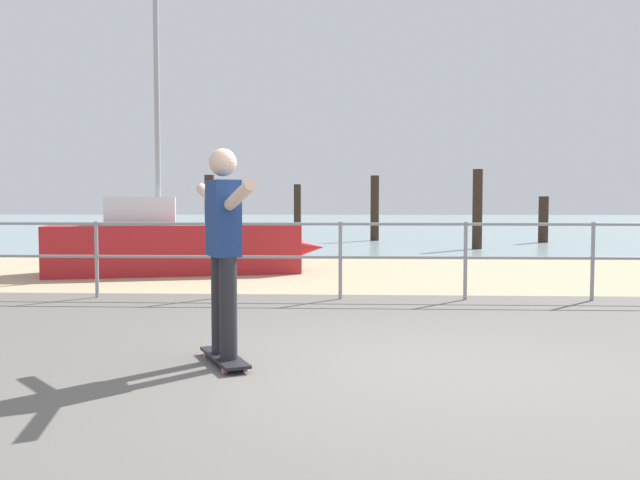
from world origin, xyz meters
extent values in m
cube|color=#605B56|center=(0.00, -1.00, 0.00)|extent=(24.00, 10.00, 0.04)
cube|color=tan|center=(0.00, 7.00, 0.00)|extent=(24.00, 6.00, 0.04)
cube|color=#849EA3|center=(0.00, 35.00, 0.00)|extent=(72.00, 50.00, 0.04)
cylinder|color=gray|center=(-3.77, 3.60, 0.53)|extent=(0.05, 0.05, 1.05)
cylinder|color=gray|center=(-2.13, 3.60, 0.53)|extent=(0.05, 0.05, 1.05)
cylinder|color=gray|center=(-0.48, 3.60, 0.53)|extent=(0.05, 0.05, 1.05)
cylinder|color=gray|center=(1.17, 3.60, 0.53)|extent=(0.05, 0.05, 1.05)
cylinder|color=gray|center=(2.81, 3.60, 0.53)|extent=(0.05, 0.05, 1.05)
cylinder|color=gray|center=(-2.13, 3.60, 1.02)|extent=(13.17, 0.04, 0.04)
cylinder|color=gray|center=(-2.13, 3.60, 0.58)|extent=(13.17, 0.04, 0.04)
cube|color=#B21E23|center=(-3.52, 6.70, 0.45)|extent=(4.61, 2.43, 0.90)
cone|color=#B21E23|center=(-1.38, 7.24, 0.45)|extent=(1.25, 1.01, 0.77)
cylinder|color=#9EA0A5|center=(-3.81, 6.63, 3.29)|extent=(0.10, 0.10, 4.78)
cube|color=silver|center=(-4.10, 6.56, 1.15)|extent=(1.38, 1.17, 0.50)
cube|color=black|center=(-1.36, 0.05, 0.07)|extent=(0.54, 0.80, 0.02)
cylinder|color=#E5598C|center=(-1.16, -0.16, 0.03)|extent=(0.05, 0.07, 0.06)
cylinder|color=#E5598C|center=(-1.30, -0.24, 0.03)|extent=(0.05, 0.07, 0.06)
cylinder|color=#E5598C|center=(-1.41, 0.34, 0.03)|extent=(0.05, 0.07, 0.06)
cylinder|color=#E5598C|center=(-1.55, 0.27, 0.03)|extent=(0.05, 0.07, 0.06)
cylinder|color=#26262B|center=(-1.30, -0.06, 0.48)|extent=(0.14, 0.14, 0.80)
cylinder|color=#26262B|center=(-1.41, 0.16, 0.48)|extent=(0.14, 0.14, 0.80)
cube|color=navy|center=(-1.36, 0.05, 1.18)|extent=(0.34, 0.41, 0.60)
sphere|color=beige|center=(-1.36, 0.05, 1.62)|extent=(0.22, 0.22, 0.22)
cylinder|color=beige|center=(-1.16, -0.35, 1.36)|extent=(0.33, 0.54, 0.23)
cylinder|color=beige|center=(-1.55, 0.45, 1.36)|extent=(0.33, 0.54, 0.23)
cylinder|color=#332319|center=(-4.85, 15.79, 1.08)|extent=(0.31, 0.31, 2.17)
cylinder|color=#332319|center=(-2.19, 17.85, 0.96)|extent=(0.25, 0.25, 1.92)
cylinder|color=#332319|center=(0.47, 16.86, 1.09)|extent=(0.28, 0.28, 2.18)
cylinder|color=#332319|center=(3.13, 13.08, 1.10)|extent=(0.27, 0.27, 2.20)
cylinder|color=#332319|center=(5.79, 16.09, 0.74)|extent=(0.31, 0.31, 1.48)
camera|label=1|loc=(-0.35, -5.11, 1.32)|focal=37.00mm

